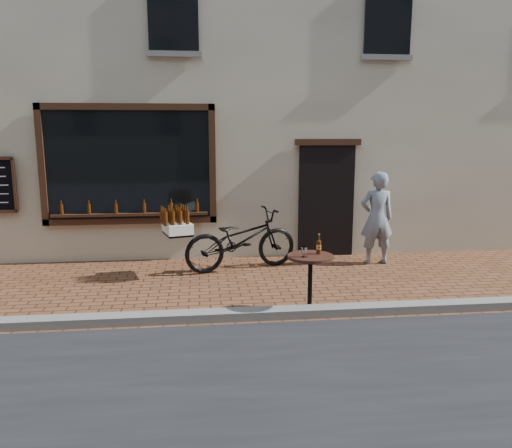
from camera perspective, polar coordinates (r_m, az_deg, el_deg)
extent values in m
plane|color=brown|center=(6.64, -0.95, -11.36)|extent=(90.00, 90.00, 0.00)
cube|color=slate|center=(6.80, -1.12, -10.26)|extent=(90.00, 0.25, 0.12)
cube|color=beige|center=(12.88, -4.00, 21.91)|extent=(28.00, 6.00, 10.00)
cube|color=black|center=(9.69, -14.33, 6.57)|extent=(3.00, 0.06, 2.00)
cube|color=black|center=(9.66, -14.64, 12.85)|extent=(3.24, 0.10, 0.12)
cube|color=black|center=(9.80, -14.06, 0.37)|extent=(3.24, 0.10, 0.12)
cube|color=black|center=(10.00, -23.28, 6.16)|extent=(0.12, 0.10, 2.24)
cube|color=black|center=(9.58, -5.00, 6.82)|extent=(0.12, 0.10, 2.24)
cube|color=black|center=(9.73, -14.13, 1.07)|extent=(2.90, 0.16, 0.05)
cube|color=black|center=(10.00, 8.02, 2.60)|extent=(1.10, 0.10, 2.20)
cube|color=black|center=(9.88, 8.24, 9.25)|extent=(1.30, 0.10, 0.12)
cylinder|color=#3D1C07|center=(9.95, -21.31, 1.58)|extent=(0.06, 0.06, 0.19)
cylinder|color=#3D1C07|center=(9.84, -18.50, 1.66)|extent=(0.06, 0.06, 0.19)
cylinder|color=#3D1C07|center=(9.74, -15.62, 1.74)|extent=(0.06, 0.06, 0.19)
cylinder|color=#3D1C07|center=(9.68, -12.70, 1.81)|extent=(0.06, 0.06, 0.19)
cylinder|color=#3D1C07|center=(9.63, -9.74, 1.88)|extent=(0.06, 0.06, 0.19)
cylinder|color=#3D1C07|center=(9.62, -6.76, 1.94)|extent=(0.06, 0.06, 0.19)
cube|color=black|center=(9.82, -9.47, 22.96)|extent=(0.90, 0.06, 1.40)
cube|color=black|center=(10.45, 14.88, 22.01)|extent=(0.90, 0.06, 1.40)
imported|color=black|center=(8.98, -1.72, -1.79)|extent=(2.21, 1.28, 1.10)
cube|color=black|center=(8.61, -8.96, -1.07)|extent=(0.56, 0.68, 0.04)
cube|color=white|center=(8.59, -8.98, -0.39)|extent=(0.57, 0.70, 0.17)
cylinder|color=#3D1C07|center=(8.37, -7.85, 0.75)|extent=(0.07, 0.07, 0.23)
cylinder|color=#3D1C07|center=(8.34, -8.66, 0.69)|extent=(0.07, 0.07, 0.23)
cylinder|color=#3D1C07|center=(8.31, -9.48, 0.64)|extent=(0.07, 0.07, 0.23)
cylinder|color=#3D1C07|center=(8.29, -10.30, 0.58)|extent=(0.07, 0.07, 0.23)
cylinder|color=#3D1C07|center=(8.51, -8.10, 0.91)|extent=(0.07, 0.07, 0.23)
cylinder|color=#3D1C07|center=(8.48, -8.90, 0.85)|extent=(0.07, 0.07, 0.23)
cylinder|color=#3D1C07|center=(8.45, -9.70, 0.80)|extent=(0.07, 0.07, 0.23)
cylinder|color=#3D1C07|center=(8.43, -10.51, 0.74)|extent=(0.07, 0.07, 0.23)
cylinder|color=#3D1C07|center=(8.65, -8.34, 1.06)|extent=(0.07, 0.07, 0.23)
cylinder|color=#3D1C07|center=(8.62, -9.13, 1.01)|extent=(0.07, 0.07, 0.23)
cylinder|color=#3D1C07|center=(8.60, -9.92, 0.95)|extent=(0.07, 0.07, 0.23)
cylinder|color=#3D1C07|center=(8.57, -10.72, 0.90)|extent=(0.07, 0.07, 0.23)
cylinder|color=#3D1C07|center=(8.79, -8.58, 1.21)|extent=(0.07, 0.07, 0.23)
cylinder|color=black|center=(7.09, 6.13, -9.82)|extent=(0.46, 0.46, 0.03)
cylinder|color=black|center=(6.97, 6.19, -6.85)|extent=(0.06, 0.06, 0.74)
cylinder|color=black|center=(6.86, 6.25, -3.74)|extent=(0.63, 0.63, 0.04)
cylinder|color=gold|center=(6.92, 7.18, -2.62)|extent=(0.07, 0.07, 0.06)
cylinder|color=white|center=(6.74, 5.53, -3.19)|extent=(0.08, 0.08, 0.14)
imported|color=gray|center=(9.60, 13.63, 0.67)|extent=(0.64, 0.42, 1.74)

